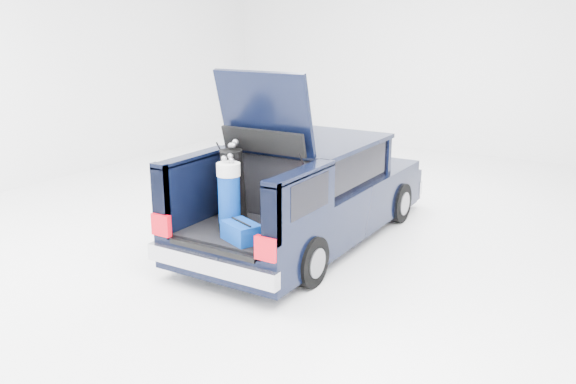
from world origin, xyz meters
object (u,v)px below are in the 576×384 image
Objects in this scene: car at (310,193)px; red_suitcase at (298,206)px; black_golf_bag at (234,185)px; blue_golf_bag at (229,197)px; blue_duffel at (241,232)px.

car reaches higher than red_suitcase.
red_suitcase is at bearing 16.57° from black_golf_bag.
black_golf_bag is at bearing -152.55° from red_suitcase.
blue_golf_bag is (0.20, -0.36, -0.03)m from black_golf_bag.
black_golf_bag is 1.91× the size of blue_duffel.
red_suitcase is 0.87m from black_golf_bag.
black_golf_bag is 0.41m from blue_golf_bag.
car is 1.95m from blue_duffel.
blue_duffel is at bearing -30.15° from blue_golf_bag.
red_suitcase reaches higher than blue_duffel.
blue_golf_bag is 1.76× the size of blue_duffel.
black_golf_bag is at bearing 154.71° from blue_duffel.
blue_golf_bag is 0.50m from blue_duffel.
black_golf_bag reaches higher than red_suitcase.
car is at bearing 81.36° from black_golf_bag.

